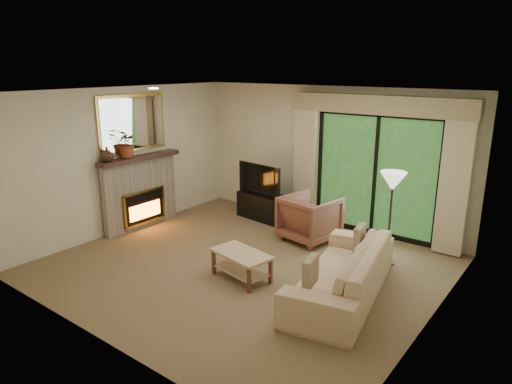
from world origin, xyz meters
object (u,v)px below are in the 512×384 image
Objects in this scene: coffee_table at (241,266)px; armchair at (310,218)px; media_console at (263,206)px; sofa at (342,271)px.

armchair is at bearing 100.41° from coffee_table.
sofa is at bearing -27.88° from media_console.
coffee_table is at bearing -52.90° from media_console.
sofa reaches higher than coffee_table.
coffee_table is (-1.36, -0.43, -0.15)m from sofa.
armchair is 1.99m from sofa.
armchair is 0.99× the size of coffee_table.
armchair reaches higher than media_console.
media_console is at bearing -136.44° from sofa.
armchair is 1.89m from coffee_table.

